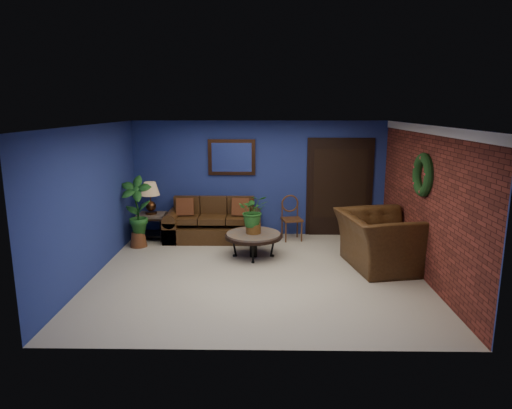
{
  "coord_description": "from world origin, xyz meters",
  "views": [
    {
      "loc": [
        0.09,
        -7.35,
        2.78
      ],
      "look_at": [
        -0.04,
        0.55,
        1.09
      ],
      "focal_mm": 32.0,
      "sensor_mm": 36.0,
      "label": 1
    }
  ],
  "objects_px": {
    "end_table": "(152,220)",
    "coffee_table": "(253,236)",
    "side_chair": "(291,215)",
    "table_lamp": "(150,194)",
    "armchair": "(381,241)",
    "sofa": "(214,225)"
  },
  "relations": [
    {
      "from": "coffee_table",
      "to": "side_chair",
      "type": "distance_m",
      "value": 1.45
    },
    {
      "from": "table_lamp",
      "to": "armchair",
      "type": "distance_m",
      "value": 4.78
    },
    {
      "from": "coffee_table",
      "to": "table_lamp",
      "type": "height_order",
      "value": "table_lamp"
    },
    {
      "from": "coffee_table",
      "to": "end_table",
      "type": "xyz_separation_m",
      "value": [
        -2.2,
        1.15,
        0.02
      ]
    },
    {
      "from": "sofa",
      "to": "coffee_table",
      "type": "bearing_deg",
      "value": -53.21
    },
    {
      "from": "sofa",
      "to": "coffee_table",
      "type": "height_order",
      "value": "sofa"
    },
    {
      "from": "end_table",
      "to": "table_lamp",
      "type": "relative_size",
      "value": 0.92
    },
    {
      "from": "sofa",
      "to": "table_lamp",
      "type": "distance_m",
      "value": 1.49
    },
    {
      "from": "end_table",
      "to": "coffee_table",
      "type": "bearing_deg",
      "value": -27.51
    },
    {
      "from": "coffee_table",
      "to": "armchair",
      "type": "height_order",
      "value": "armchair"
    },
    {
      "from": "coffee_table",
      "to": "end_table",
      "type": "bearing_deg",
      "value": 152.49
    },
    {
      "from": "table_lamp",
      "to": "armchair",
      "type": "height_order",
      "value": "table_lamp"
    },
    {
      "from": "sofa",
      "to": "coffee_table",
      "type": "xyz_separation_m",
      "value": [
        0.88,
        -1.17,
        0.11
      ]
    },
    {
      "from": "end_table",
      "to": "table_lamp",
      "type": "xyz_separation_m",
      "value": [
        0.0,
        -0.0,
        0.56
      ]
    },
    {
      "from": "coffee_table",
      "to": "table_lamp",
      "type": "xyz_separation_m",
      "value": [
        -2.2,
        1.15,
        0.58
      ]
    },
    {
      "from": "end_table",
      "to": "side_chair",
      "type": "xyz_separation_m",
      "value": [
        2.98,
        0.07,
        0.11
      ]
    },
    {
      "from": "sofa",
      "to": "coffee_table",
      "type": "distance_m",
      "value": 1.47
    },
    {
      "from": "armchair",
      "to": "end_table",
      "type": "bearing_deg",
      "value": 59.11
    },
    {
      "from": "side_chair",
      "to": "coffee_table",
      "type": "bearing_deg",
      "value": -134.1
    },
    {
      "from": "end_table",
      "to": "table_lamp",
      "type": "height_order",
      "value": "table_lamp"
    },
    {
      "from": "end_table",
      "to": "armchair",
      "type": "height_order",
      "value": "armchair"
    },
    {
      "from": "sofa",
      "to": "coffee_table",
      "type": "relative_size",
      "value": 1.88
    }
  ]
}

